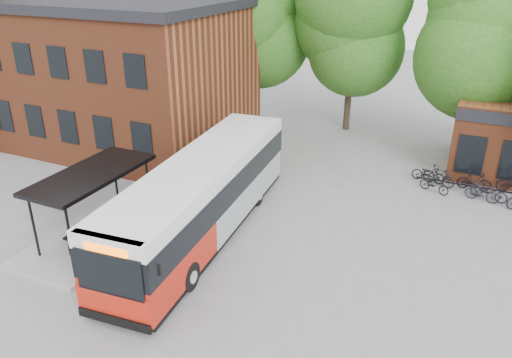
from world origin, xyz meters
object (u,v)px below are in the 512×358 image
at_px(bicycle_0, 428,173).
at_px(bicycle_5, 482,192).
at_px(city_bus, 203,198).
at_px(bicycle_2, 434,185).
at_px(bicycle_4, 489,191).
at_px(bus_shelter, 95,204).
at_px(bicycle_3, 474,181).
at_px(bicycle_1, 439,176).

relative_size(bicycle_0, bicycle_5, 1.07).
relative_size(city_bus, bicycle_2, 8.47).
bearing_deg(bicycle_2, bicycle_4, -63.16).
distance_m(bus_shelter, bicycle_3, 18.00).
distance_m(bicycle_4, bicycle_5, 0.42).
bearing_deg(bicycle_0, city_bus, 146.68).
distance_m(bicycle_1, bicycle_4, 2.49).
height_order(city_bus, bicycle_3, city_bus).
bearing_deg(bicycle_5, bicycle_4, -35.85).
bearing_deg(bus_shelter, bicycle_4, 35.73).
relative_size(bus_shelter, bicycle_2, 4.57).
height_order(city_bus, bicycle_2, city_bus).
distance_m(bicycle_2, bicycle_3, 2.08).
xyz_separation_m(bicycle_1, bicycle_2, (-0.08, -0.93, -0.12)).
height_order(bicycle_0, bicycle_4, bicycle_4).
bearing_deg(bicycle_4, bicycle_5, 152.25).
xyz_separation_m(bus_shelter, bicycle_0, (11.69, 11.48, -1.01)).
distance_m(bicycle_2, bicycle_5, 2.18).
distance_m(bicycle_1, bicycle_5, 2.33).
bearing_deg(bus_shelter, bicycle_1, 42.53).
distance_m(bicycle_1, bicycle_3, 1.68).
bearing_deg(bicycle_1, bicycle_0, 84.64).
bearing_deg(bicycle_4, bicycle_1, 89.97).
height_order(bicycle_1, bicycle_2, bicycle_1).
bearing_deg(bicycle_3, bicycle_0, 84.67).
xyz_separation_m(bicycle_0, bicycle_5, (2.64, -1.27, 0.03)).
height_order(bicycle_1, bicycle_3, bicycle_1).
relative_size(bicycle_1, bicycle_3, 1.07).
height_order(city_bus, bicycle_0, city_bus).
bearing_deg(city_bus, bicycle_3, 38.02).
bearing_deg(bicycle_1, bus_shelter, 153.77).
xyz_separation_m(bus_shelter, bicycle_5, (14.33, 10.22, -0.98)).
height_order(bicycle_0, bicycle_2, bicycle_0).
xyz_separation_m(city_bus, bicycle_4, (10.72, 8.46, -1.20)).
xyz_separation_m(bicycle_0, bicycle_2, (0.46, -1.20, -0.04)).
relative_size(bicycle_2, bicycle_3, 0.94).
distance_m(city_bus, bicycle_3, 13.74).
bearing_deg(bicycle_3, bicycle_2, 119.42).
xyz_separation_m(city_bus, bicycle_3, (10.00, 9.35, -1.16)).
bearing_deg(city_bus, bus_shelter, -157.26).
bearing_deg(city_bus, bicycle_5, 32.99).
distance_m(bicycle_0, bicycle_3, 2.21).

